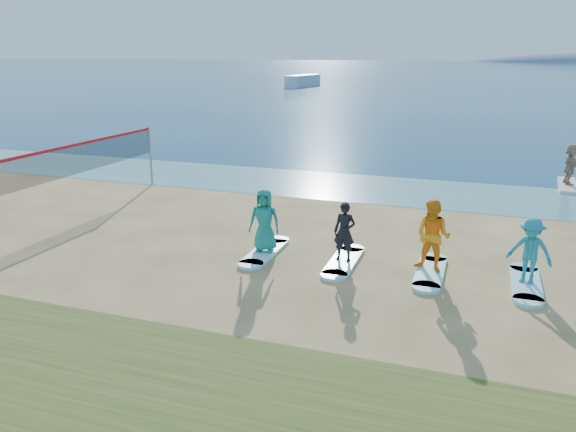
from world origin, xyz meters
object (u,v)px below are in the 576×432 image
(paddleboard, at_px, (567,185))
(paddleboarder, at_px, (571,164))
(surfboard_0, at_px, (265,252))
(student_2, at_px, (433,236))
(volleyball_net, at_px, (76,160))
(student_1, at_px, (344,232))
(student_3, at_px, (530,251))
(surfboard_2, at_px, (430,272))
(boat_offshore_a, at_px, (303,86))
(surfboard_3, at_px, (526,284))
(surfboard_1, at_px, (344,262))
(student_0, at_px, (264,220))

(paddleboard, xyz_separation_m, paddleboarder, (0.00, 0.00, 0.91))
(surfboard_0, relative_size, student_2, 1.16)
(volleyball_net, height_order, student_1, volleyball_net)
(volleyball_net, distance_m, paddleboard, 19.88)
(paddleboard, height_order, student_2, student_2)
(student_3, bearing_deg, surfboard_2, -161.79)
(paddleboarder, bearing_deg, surfboard_2, 151.63)
(surfboard_2, bearing_deg, boat_offshore_a, 110.13)
(paddleboard, height_order, surfboard_2, paddleboard)
(surfboard_3, bearing_deg, surfboard_2, 180.00)
(surfboard_0, distance_m, surfboard_1, 2.32)
(surfboard_1, xyz_separation_m, student_3, (4.63, -0.00, 0.87))
(student_0, bearing_deg, surfboard_3, -5.69)
(surfboard_0, bearing_deg, student_1, -0.00)
(paddleboard, xyz_separation_m, student_2, (-4.59, -11.91, 0.97))
(surfboard_3, bearing_deg, student_1, -180.00)
(paddleboarder, bearing_deg, student_3, 161.89)
(paddleboard, bearing_deg, volleyball_net, -145.30)
(boat_offshore_a, height_order, surfboard_2, boat_offshore_a)
(paddleboarder, xyz_separation_m, surfboard_2, (-4.59, -11.91, -0.93))
(surfboard_1, height_order, student_2, student_2)
(student_3, bearing_deg, student_2, -161.79)
(volleyball_net, bearing_deg, paddleboarder, 30.44)
(volleyball_net, distance_m, surfboard_2, 12.75)
(boat_offshore_a, xyz_separation_m, student_1, (24.76, -73.87, 0.90))
(paddleboard, distance_m, surfboard_2, 12.77)
(boat_offshore_a, distance_m, surfboard_2, 78.68)
(student_0, distance_m, surfboard_1, 2.50)
(volleyball_net, xyz_separation_m, student_3, (14.79, -1.89, -0.99))
(boat_offshore_a, relative_size, surfboard_2, 3.82)
(student_1, bearing_deg, boat_offshore_a, 113.12)
(boat_offshore_a, height_order, student_0, student_0)
(surfboard_3, bearing_deg, boat_offshore_a, 111.70)
(surfboard_3, bearing_deg, paddleboarder, 79.19)
(surfboard_3, xyz_separation_m, student_3, (0.00, -0.00, 0.87))
(surfboard_0, relative_size, surfboard_2, 1.00)
(boat_offshore_a, distance_m, student_0, 77.21)
(student_0, bearing_deg, student_2, -5.69)
(surfboard_0, xyz_separation_m, surfboard_2, (4.63, 0.00, 0.00))
(boat_offshore_a, relative_size, surfboard_3, 3.82)
(volleyball_net, distance_m, boat_offshore_a, 73.48)
(volleyball_net, xyz_separation_m, boat_offshore_a, (-14.60, 71.98, -1.90))
(surfboard_1, bearing_deg, student_3, -0.00)
(surfboard_0, height_order, student_3, student_3)
(volleyball_net, bearing_deg, student_0, -13.52)
(volleyball_net, xyz_separation_m, surfboard_1, (10.16, -1.89, -1.86))
(boat_offshore_a, bearing_deg, surfboard_2, -60.59)
(student_0, relative_size, surfboard_1, 0.82)
(surfboard_1, xyz_separation_m, surfboard_2, (2.32, 0.00, 0.00))
(paddleboard, distance_m, boat_offshore_a, 69.58)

